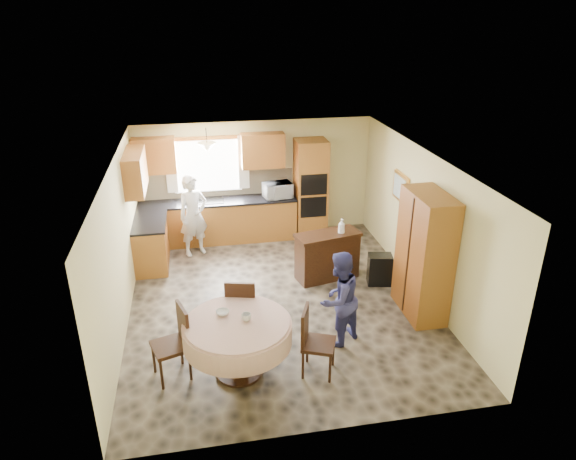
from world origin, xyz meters
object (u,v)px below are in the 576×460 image
(dining_table, at_px, (238,333))
(chair_back, at_px, (242,307))
(cupboard, at_px, (424,255))
(sideboard, at_px, (327,257))
(oven_tower, at_px, (311,189))
(person_dining, at_px, (339,299))
(chair_right, at_px, (313,338))
(person_sink, at_px, (193,216))
(chair_left, at_px, (176,339))

(dining_table, height_order, chair_back, chair_back)
(cupboard, bearing_deg, sideboard, 130.66)
(cupboard, xyz_separation_m, chair_back, (-2.95, -0.27, -0.45))
(oven_tower, distance_m, person_dining, 4.02)
(chair_back, relative_size, chair_right, 1.07)
(oven_tower, xyz_separation_m, sideboard, (-0.14, -2.02, -0.64))
(dining_table, bearing_deg, sideboard, 52.25)
(sideboard, height_order, cupboard, cupboard)
(sideboard, distance_m, cupboard, 1.95)
(cupboard, bearing_deg, person_dining, -160.29)
(dining_table, distance_m, chair_right, 1.02)
(cupboard, xyz_separation_m, person_sink, (-3.58, 2.90, -0.20))
(oven_tower, xyz_separation_m, cupboard, (1.07, -3.43, -0.03))
(chair_right, height_order, person_sink, person_sink)
(sideboard, distance_m, person_sink, 2.84)
(sideboard, bearing_deg, person_dining, -112.49)
(chair_back, bearing_deg, person_sink, -64.20)
(chair_back, bearing_deg, person_dining, -176.96)
(chair_left, relative_size, chair_back, 0.99)
(oven_tower, height_order, chair_back, oven_tower)
(sideboard, distance_m, chair_back, 2.43)
(person_sink, bearing_deg, chair_left, -118.66)
(chair_left, height_order, person_dining, person_dining)
(oven_tower, relative_size, person_dining, 1.43)
(person_sink, bearing_deg, chair_back, -102.55)
(sideboard, height_order, chair_back, chair_back)
(chair_left, bearing_deg, person_dining, 80.22)
(oven_tower, relative_size, person_sink, 1.28)
(sideboard, bearing_deg, oven_tower, 73.59)
(chair_right, bearing_deg, chair_back, 66.48)
(chair_right, bearing_deg, chair_left, 103.48)
(chair_left, distance_m, chair_right, 1.84)
(oven_tower, bearing_deg, sideboard, -93.88)
(oven_tower, height_order, person_dining, oven_tower)
(sideboard, relative_size, chair_right, 1.19)
(person_sink, bearing_deg, dining_table, -106.54)
(chair_back, relative_size, person_sink, 0.64)
(oven_tower, bearing_deg, chair_right, -102.38)
(oven_tower, distance_m, person_sink, 2.58)
(sideboard, bearing_deg, cupboard, -61.87)
(person_sink, bearing_deg, cupboard, -62.80)
(oven_tower, relative_size, chair_right, 2.14)
(cupboard, xyz_separation_m, person_dining, (-1.55, -0.56, -0.29))
(chair_left, relative_size, person_sink, 0.63)
(sideboard, bearing_deg, dining_table, -140.28)
(cupboard, relative_size, dining_table, 1.42)
(cupboard, xyz_separation_m, chair_right, (-2.08, -1.16, -0.49))
(chair_back, xyz_separation_m, chair_right, (0.87, -0.89, -0.04))
(person_sink, bearing_deg, chair_right, -93.51)
(oven_tower, relative_size, chair_back, 1.99)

